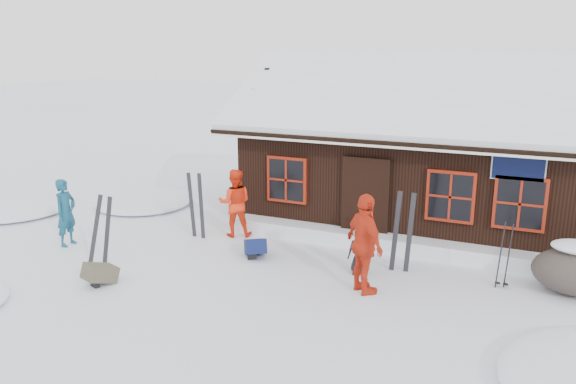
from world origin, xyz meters
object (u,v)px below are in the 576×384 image
at_px(ski_poles, 504,256).
at_px(backpack_blue, 255,250).
at_px(skier_orange_left, 235,203).
at_px(skier_crouched, 360,251).
at_px(skier_teal, 66,212).
at_px(skier_orange_right, 365,244).
at_px(backpack_olive, 100,277).
at_px(ski_pair_left, 101,231).

xyz_separation_m(ski_poles, backpack_blue, (-5.07, -0.49, -0.48)).
distance_m(skier_orange_left, backpack_blue, 1.71).
height_order(skier_crouched, backpack_blue, skier_crouched).
relative_size(skier_orange_left, skier_crouched, 1.69).
relative_size(skier_teal, backpack_blue, 2.67).
distance_m(skier_teal, skier_orange_left, 3.91).
xyz_separation_m(skier_teal, skier_orange_right, (7.07, 0.29, 0.17)).
bearing_deg(backpack_olive, skier_crouched, 48.48).
height_order(skier_orange_left, backpack_blue, skier_orange_left).
distance_m(skier_crouched, backpack_olive, 5.14).
bearing_deg(skier_orange_right, skier_crouched, -25.37).
bearing_deg(skier_crouched, ski_poles, 4.70).
distance_m(skier_orange_right, skier_crouched, 1.02).
bearing_deg(skier_orange_left, backpack_olive, 50.47).
height_order(skier_orange_left, backpack_olive, skier_orange_left).
relative_size(skier_teal, ski_pair_left, 1.01).
xyz_separation_m(ski_pair_left, backpack_olive, (0.71, -0.86, -0.58)).
relative_size(skier_orange_left, ski_pair_left, 1.06).
height_order(skier_teal, skier_orange_right, skier_orange_right).
bearing_deg(ski_poles, skier_orange_left, 174.38).
relative_size(skier_teal, ski_poles, 1.16).
xyz_separation_m(skier_orange_left, backpack_blue, (1.13, -1.10, -0.67)).
xyz_separation_m(skier_orange_left, skier_orange_right, (3.84, -1.92, 0.12)).
height_order(skier_teal, backpack_blue, skier_teal).
relative_size(skier_teal, skier_orange_right, 0.82).
height_order(ski_pair_left, backpack_blue, ski_pair_left).
bearing_deg(ski_pair_left, ski_poles, -4.41).
xyz_separation_m(ski_pair_left, ski_poles, (7.83, 2.19, -0.10)).
bearing_deg(skier_orange_right, backpack_blue, 25.87).
bearing_deg(backpack_blue, skier_teal, 160.09).
height_order(skier_orange_right, backpack_olive, skier_orange_right).
distance_m(skier_orange_left, skier_crouched, 3.68).
height_order(ski_pair_left, ski_poles, ski_pair_left).
height_order(skier_crouched, ski_poles, ski_poles).
bearing_deg(backpack_blue, backpack_olive, -162.92).
bearing_deg(backpack_olive, ski_pair_left, 147.42).
relative_size(skier_orange_left, backpack_olive, 2.91).
relative_size(skier_orange_left, skier_orange_right, 0.87).
xyz_separation_m(skier_orange_left, ski_poles, (6.20, -0.61, -0.20)).
height_order(skier_orange_left, skier_orange_right, skier_orange_right).
bearing_deg(backpack_blue, skier_orange_left, 101.43).
relative_size(skier_orange_right, backpack_olive, 3.34).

